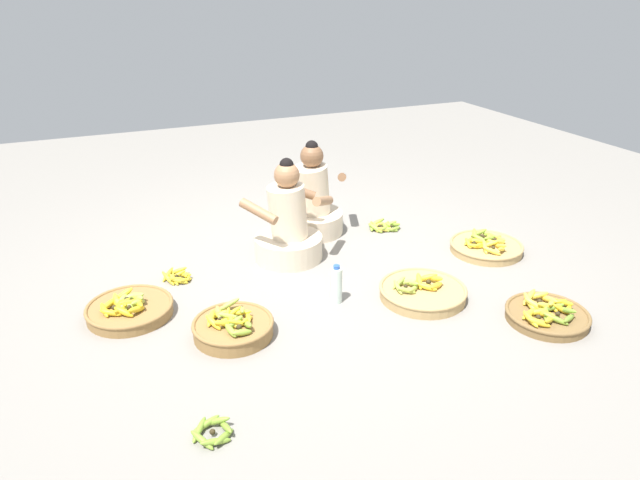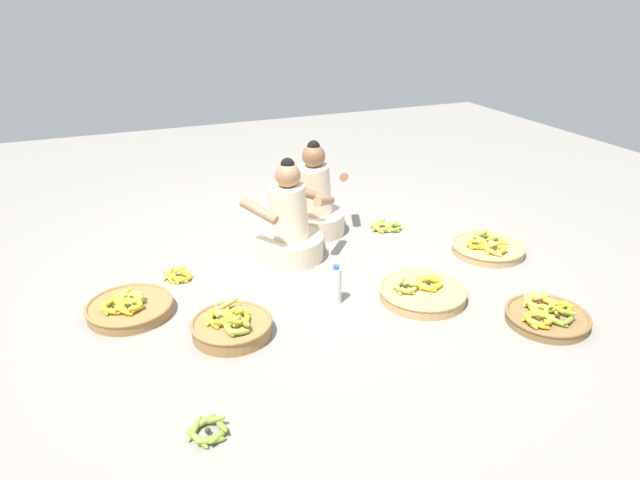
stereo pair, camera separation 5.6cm
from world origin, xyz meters
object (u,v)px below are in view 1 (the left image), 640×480
at_px(banana_basket_back_center, 547,314).
at_px(loose_bananas_front_center, 178,277).
at_px(loose_bananas_near_vendor, 383,226).
at_px(water_bottle, 336,285).
at_px(vendor_woman_front, 288,228).
at_px(loose_bananas_back_left, 213,431).
at_px(banana_basket_near_bicycle, 129,309).
at_px(banana_basket_mid_right, 486,246).
at_px(banana_basket_back_right, 422,291).
at_px(banana_basket_front_left, 233,327).
at_px(vendor_woman_behind, 312,204).

relative_size(banana_basket_back_center, loose_bananas_front_center, 2.16).
xyz_separation_m(loose_bananas_near_vendor, water_bottle, (-0.89, -0.95, 0.10)).
bearing_deg(vendor_woman_front, loose_bananas_front_center, -178.26).
xyz_separation_m(vendor_woman_front, water_bottle, (0.06, -0.75, -0.13)).
relative_size(loose_bananas_front_center, loose_bananas_back_left, 1.08).
relative_size(vendor_woman_front, banana_basket_back_center, 1.54).
distance_m(banana_basket_near_bicycle, banana_basket_mid_right, 2.71).
bearing_deg(banana_basket_back_right, banana_basket_back_center, -44.92).
bearing_deg(loose_bananas_front_center, vendor_woman_front, 1.74).
distance_m(banana_basket_mid_right, loose_bananas_near_vendor, 0.89).
xyz_separation_m(loose_bananas_front_center, loose_bananas_near_vendor, (1.81, 0.23, 0.00)).
bearing_deg(loose_bananas_back_left, loose_bananas_front_center, 84.91).
height_order(banana_basket_back_center, banana_basket_front_left, banana_basket_front_left).
height_order(banana_basket_mid_right, loose_bananas_front_center, banana_basket_mid_right).
bearing_deg(banana_basket_back_center, vendor_woman_behind, 113.39).
bearing_deg(water_bottle, vendor_woman_behind, 74.97).
distance_m(loose_bananas_back_left, loose_bananas_near_vendor, 2.69).
bearing_deg(banana_basket_mid_right, vendor_woman_behind, 140.94).
distance_m(banana_basket_back_right, loose_bananas_front_center, 1.73).
distance_m(banana_basket_near_bicycle, water_bottle, 1.34).
height_order(vendor_woman_front, banana_basket_back_right, vendor_woman_front).
distance_m(banana_basket_mid_right, loose_bananas_back_left, 2.73).
relative_size(banana_basket_near_bicycle, loose_bananas_front_center, 2.30).
bearing_deg(banana_basket_mid_right, banana_basket_front_left, -170.64).
xyz_separation_m(vendor_woman_behind, banana_basket_back_right, (0.25, -1.32, -0.21)).
height_order(banana_basket_mid_right, water_bottle, water_bottle).
bearing_deg(banana_basket_back_right, loose_bananas_near_vendor, 73.68).
xyz_separation_m(vendor_woman_front, banana_basket_back_center, (1.18, -1.49, -0.21)).
xyz_separation_m(banana_basket_front_left, loose_bananas_front_center, (-0.17, 0.84, -0.03)).
height_order(vendor_woman_behind, banana_basket_back_center, vendor_woman_behind).
bearing_deg(banana_basket_back_center, banana_basket_mid_right, 73.05).
distance_m(vendor_woman_front, banana_basket_back_right, 1.14).
xyz_separation_m(banana_basket_back_center, banana_basket_front_left, (-1.86, 0.62, 0.01)).
distance_m(vendor_woman_behind, banana_basket_back_center, 2.06).
distance_m(banana_basket_back_right, banana_basket_near_bicycle, 1.93).
bearing_deg(banana_basket_back_center, vendor_woman_front, 128.25).
relative_size(banana_basket_back_right, loose_bananas_front_center, 2.47).
bearing_deg(water_bottle, banana_basket_back_right, -17.87).
distance_m(vendor_woman_behind, banana_basket_mid_right, 1.45).
distance_m(banana_basket_front_left, water_bottle, 0.75).
bearing_deg(vendor_woman_behind, banana_basket_front_left, -129.72).
bearing_deg(banana_basket_near_bicycle, vendor_woman_behind, 25.94).
relative_size(banana_basket_back_right, banana_basket_near_bicycle, 1.07).
relative_size(banana_basket_back_right, loose_bananas_near_vendor, 2.04).
xyz_separation_m(vendor_woman_behind, banana_basket_front_left, (-1.05, -1.26, -0.19)).
xyz_separation_m(banana_basket_near_bicycle, loose_bananas_near_vendor, (2.18, 0.59, -0.02)).
distance_m(banana_basket_back_right, loose_bananas_near_vendor, 1.18).
bearing_deg(water_bottle, loose_bananas_back_left, -139.68).
bearing_deg(banana_basket_near_bicycle, banana_basket_back_right, -16.50).
bearing_deg(banana_basket_mid_right, banana_basket_near_bicycle, 177.31).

